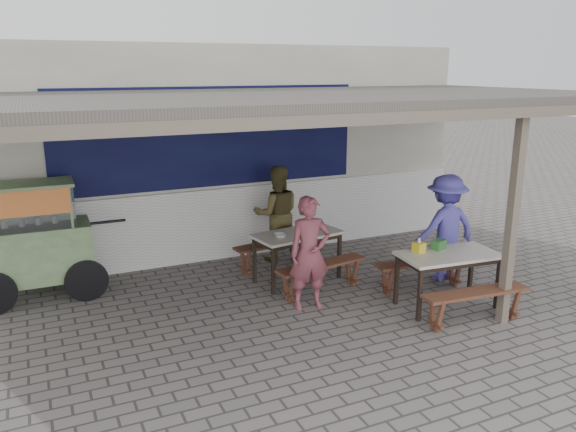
# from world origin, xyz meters

# --- Properties ---
(ground) EXTENTS (60.00, 60.00, 0.00)m
(ground) POSITION_xyz_m (0.00, 0.00, 0.00)
(ground) COLOR slate
(ground) RESTS_ON ground
(back_wall) EXTENTS (9.00, 1.28, 3.50)m
(back_wall) POSITION_xyz_m (-0.00, 3.58, 1.72)
(back_wall) COLOR silver
(back_wall) RESTS_ON ground
(warung_roof) EXTENTS (9.00, 4.21, 2.81)m
(warung_roof) POSITION_xyz_m (0.02, 0.90, 2.71)
(warung_roof) COLOR #4F4A44
(warung_roof) RESTS_ON ground
(table_left) EXTENTS (1.39, 0.84, 0.75)m
(table_left) POSITION_xyz_m (0.61, 1.49, 0.67)
(table_left) COLOR beige
(table_left) RESTS_ON ground
(bench_left_street) EXTENTS (1.43, 0.49, 0.45)m
(bench_left_street) POSITION_xyz_m (0.70, 0.88, 0.34)
(bench_left_street) COLOR brown
(bench_left_street) RESTS_ON ground
(bench_left_wall) EXTENTS (1.43, 0.49, 0.45)m
(bench_left_wall) POSITION_xyz_m (0.51, 2.09, 0.34)
(bench_left_wall) COLOR brown
(bench_left_wall) RESTS_ON ground
(table_right) EXTENTS (1.38, 0.81, 0.75)m
(table_right) POSITION_xyz_m (2.02, -0.21, 0.67)
(table_right) COLOR beige
(table_right) RESTS_ON ground
(bench_right_street) EXTENTS (1.44, 0.41, 0.45)m
(bench_right_street) POSITION_xyz_m (1.96, -0.81, 0.34)
(bench_right_street) COLOR brown
(bench_right_street) RESTS_ON ground
(bench_right_wall) EXTENTS (1.44, 0.41, 0.45)m
(bench_right_wall) POSITION_xyz_m (2.07, 0.39, 0.34)
(bench_right_wall) COLOR brown
(bench_right_wall) RESTS_ON ground
(vendor_cart) EXTENTS (2.07, 0.81, 1.64)m
(vendor_cart) POSITION_xyz_m (-2.95, 2.39, 0.89)
(vendor_cart) COLOR #87A76F
(vendor_cart) RESTS_ON ground
(patron_street_side) EXTENTS (0.61, 0.45, 1.53)m
(patron_street_side) POSITION_xyz_m (0.32, 0.53, 0.76)
(patron_street_side) COLOR brown
(patron_street_side) RESTS_ON ground
(patron_wall_side) EXTENTS (0.91, 0.79, 1.60)m
(patron_wall_side) POSITION_xyz_m (0.70, 2.47, 0.80)
(patron_wall_side) COLOR brown
(patron_wall_side) RESTS_ON ground
(patron_right_table) EXTENTS (1.06, 0.62, 1.62)m
(patron_right_table) POSITION_xyz_m (2.65, 0.63, 0.81)
(patron_right_table) COLOR #574DBA
(patron_right_table) RESTS_ON ground
(tissue_box) EXTENTS (0.16, 0.16, 0.13)m
(tissue_box) POSITION_xyz_m (1.68, -0.01, 0.82)
(tissue_box) COLOR gold
(tissue_box) RESTS_ON table_right
(donation_box) EXTENTS (0.23, 0.19, 0.13)m
(donation_box) POSITION_xyz_m (2.01, -0.01, 0.81)
(donation_box) COLOR #306A2F
(donation_box) RESTS_ON table_right
(condiment_jar) EXTENTS (0.08, 0.08, 0.09)m
(condiment_jar) POSITION_xyz_m (0.91, 1.65, 0.80)
(condiment_jar) COLOR silver
(condiment_jar) RESTS_ON table_left
(condiment_bowl) EXTENTS (0.22, 0.22, 0.04)m
(condiment_bowl) POSITION_xyz_m (0.29, 1.41, 0.77)
(condiment_bowl) COLOR silver
(condiment_bowl) RESTS_ON table_left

